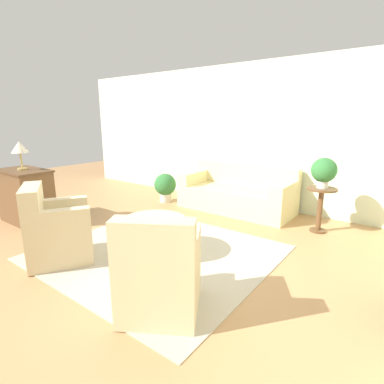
{
  "coord_description": "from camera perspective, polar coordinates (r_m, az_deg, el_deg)",
  "views": [
    {
      "loc": [
        2.56,
        -2.68,
        1.74
      ],
      "look_at": [
        0.15,
        0.55,
        0.75
      ],
      "focal_mm": 28.0,
      "sensor_mm": 36.0,
      "label": 1
    }
  ],
  "objects": [
    {
      "name": "side_table",
      "position": [
        5.05,
        23.27,
        -1.98
      ],
      "size": [
        0.45,
        0.45,
        0.71
      ],
      "color": "brown",
      "rests_on": "ground_plane"
    },
    {
      "name": "ottoman_table",
      "position": [
        3.96,
        -7.22,
        -7.59
      ],
      "size": [
        0.84,
        0.84,
        0.47
      ],
      "color": "beige",
      "rests_on": "rug"
    },
    {
      "name": "dresser",
      "position": [
        5.84,
        -29.06,
        -0.52
      ],
      "size": [
        1.0,
        0.58,
        0.91
      ],
      "color": "brown",
      "rests_on": "ground_plane"
    },
    {
      "name": "wall_back",
      "position": [
        6.17,
        12.35,
        10.34
      ],
      "size": [
        9.72,
        0.12,
        2.8
      ],
      "color": "beige",
      "rests_on": "ground_plane"
    },
    {
      "name": "armchair_right",
      "position": [
        2.8,
        -6.16,
        -15.3
      ],
      "size": [
        0.96,
        0.97,
        0.96
      ],
      "color": "#C6B289",
      "rests_on": "rug"
    },
    {
      "name": "potted_plant_on_side_table",
      "position": [
        4.95,
        23.83,
        3.69
      ],
      "size": [
        0.38,
        0.38,
        0.47
      ],
      "color": "beige",
      "rests_on": "side_table"
    },
    {
      "name": "rug",
      "position": [
        4.09,
        -6.43,
        -11.38
      ],
      "size": [
        2.82,
        2.58,
        0.01
      ],
      "color": "#B2A893",
      "rests_on": "ground_plane"
    },
    {
      "name": "ground_plane",
      "position": [
        4.09,
        -6.43,
        -11.44
      ],
      "size": [
        16.0,
        16.0,
        0.0
      ],
      "primitive_type": "plane",
      "color": "#AD7F51"
    },
    {
      "name": "couch",
      "position": [
        5.89,
        8.59,
        -0.39
      ],
      "size": [
        2.16,
        0.95,
        0.85
      ],
      "color": "beige",
      "rests_on": "ground_plane"
    },
    {
      "name": "armchair_left",
      "position": [
        4.1,
        -24.61,
        -6.83
      ],
      "size": [
        0.96,
        0.97,
        0.96
      ],
      "color": "#C6B289",
      "rests_on": "rug"
    },
    {
      "name": "potted_plant_floor",
      "position": [
        6.4,
        -5.14,
        1.22
      ],
      "size": [
        0.47,
        0.47,
        0.61
      ],
      "color": "beige",
      "rests_on": "ground_plane"
    },
    {
      "name": "table_lamp",
      "position": [
        5.72,
        -29.99,
        7.21
      ],
      "size": [
        0.27,
        0.27,
        0.47
      ],
      "color": "tan",
      "rests_on": "dresser"
    }
  ]
}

